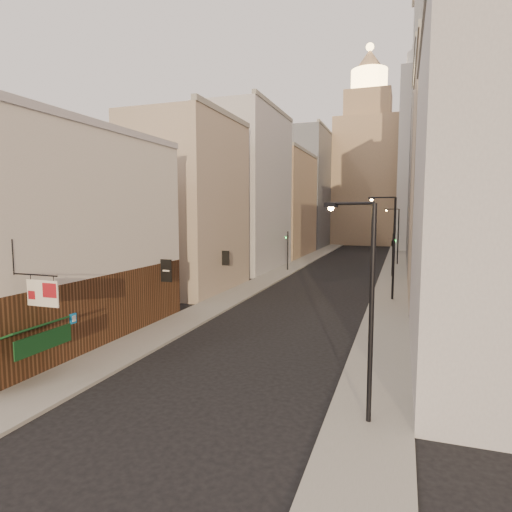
{
  "coord_description": "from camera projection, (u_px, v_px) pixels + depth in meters",
  "views": [
    {
      "loc": [
        7.42,
        -10.47,
        7.5
      ],
      "look_at": [
        -1.74,
        16.1,
        4.56
      ],
      "focal_mm": 30.0,
      "sensor_mm": 36.0,
      "label": 1
    }
  ],
  "objects": [
    {
      "name": "clock_tower",
      "position": [
        367.0,
        167.0,
        98.02
      ],
      "size": [
        14.0,
        14.0,
        44.9
      ],
      "color": "#987E64",
      "rests_on": "ground"
    },
    {
      "name": "left_bldg_grey",
      "position": [
        246.0,
        192.0,
        55.37
      ],
      "size": [
        8.0,
        16.0,
        20.0
      ],
      "primitive_type": "cube",
      "color": "#A1A1A7",
      "rests_on": "ground"
    },
    {
      "name": "sidewalk_left",
      "position": [
        308.0,
        259.0,
        66.85
      ],
      "size": [
        3.0,
        140.0,
        0.15
      ],
      "primitive_type": "cube",
      "color": "gray",
      "rests_on": "ground"
    },
    {
      "name": "right_bldg_grey",
      "position": [
        510.0,
        200.0,
        19.59
      ],
      "size": [
        8.0,
        16.0,
        16.0
      ],
      "primitive_type": "cube",
      "color": "#A1A1A7",
      "rests_on": "ground"
    },
    {
      "name": "streetlamp_near",
      "position": [
        366.0,
        300.0,
        14.74
      ],
      "size": [
        1.91,
        1.0,
        7.82
      ],
      "rotation": [
        0.0,
        0.0,
        -0.43
      ],
      "color": "black",
      "rests_on": "ground"
    },
    {
      "name": "left_bldg_tan",
      "position": [
        283.0,
        205.0,
        72.45
      ],
      "size": [
        8.0,
        18.0,
        17.0
      ],
      "primitive_type": "cube",
      "color": "#987E64",
      "rests_on": "ground"
    },
    {
      "name": "left_bldg_wingrid",
      "position": [
        308.0,
        190.0,
        90.89
      ],
      "size": [
        8.0,
        20.0,
        24.0
      ],
      "primitive_type": "cube",
      "color": "gray",
      "rests_on": "ground"
    },
    {
      "name": "left_bldg_beige",
      "position": [
        188.0,
        206.0,
        40.53
      ],
      "size": [
        8.0,
        12.0,
        16.0
      ],
      "primitive_type": "cube",
      "color": "gray",
      "rests_on": "ground"
    },
    {
      "name": "near_building_left",
      "position": [
        63.0,
        237.0,
        24.43
      ],
      "size": [
        8.3,
        23.04,
        12.3
      ],
      "color": "#54341E",
      "rests_on": "ground"
    },
    {
      "name": "highrise",
      "position": [
        469.0,
        111.0,
        77.86
      ],
      "size": [
        21.0,
        23.0,
        51.2
      ],
      "color": "gray",
      "rests_on": "ground"
    },
    {
      "name": "traffic_light_left",
      "position": [
        288.0,
        242.0,
        53.61
      ],
      "size": [
        0.61,
        0.56,
        5.0
      ],
      "rotation": [
        0.0,
        0.0,
        3.57
      ],
      "color": "black",
      "rests_on": "ground"
    },
    {
      "name": "sidewalk_right",
      "position": [
        395.0,
        262.0,
        62.63
      ],
      "size": [
        3.0,
        140.0,
        0.15
      ],
      "primitive_type": "cube",
      "color": "gray",
      "rests_on": "ground"
    },
    {
      "name": "white_tower",
      "position": [
        420.0,
        153.0,
        81.19
      ],
      "size": [
        8.0,
        8.0,
        41.5
      ],
      "color": "silver",
      "rests_on": "ground"
    },
    {
      "name": "streetlamp_far",
      "position": [
        397.0,
        233.0,
        59.29
      ],
      "size": [
        1.99,
        0.8,
        7.85
      ],
      "rotation": [
        0.0,
        0.0,
        0.32
      ],
      "color": "black",
      "rests_on": "ground"
    },
    {
      "name": "right_bldg_beige",
      "position": [
        462.0,
        182.0,
        36.31
      ],
      "size": [
        8.0,
        16.0,
        20.0
      ],
      "primitive_type": "cube",
      "color": "gray",
      "rests_on": "ground"
    },
    {
      "name": "streetlamp_mid",
      "position": [
        391.0,
        242.0,
        35.52
      ],
      "size": [
        2.28,
        0.34,
        8.7
      ],
      "rotation": [
        0.0,
        0.0,
        -0.06
      ],
      "color": "black",
      "rests_on": "ground"
    },
    {
      "name": "right_bldg_wingrid",
      "position": [
        443.0,
        168.0,
        54.8
      ],
      "size": [
        8.0,
        20.0,
        26.0
      ],
      "primitive_type": "cube",
      "color": "gray",
      "rests_on": "ground"
    },
    {
      "name": "ground",
      "position": [
        138.0,
        458.0,
        13.03
      ],
      "size": [
        360.0,
        360.0,
        0.0
      ],
      "primitive_type": "plane",
      "color": "black",
      "rests_on": "ground"
    },
    {
      "name": "traffic_light_right",
      "position": [
        393.0,
        244.0,
        48.22
      ],
      "size": [
        0.76,
        0.76,
        5.0
      ],
      "rotation": [
        0.0,
        0.0,
        2.74
      ],
      "color": "black",
      "rests_on": "ground"
    }
  ]
}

